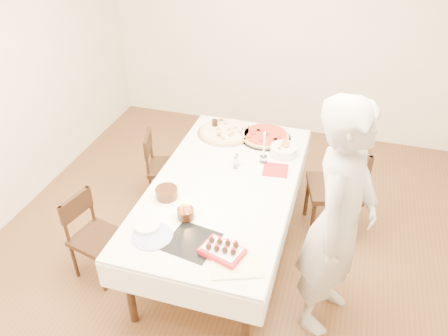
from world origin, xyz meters
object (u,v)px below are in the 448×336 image
(pasta_bowl, at_px, (284,150))
(layer_cake, at_px, (167,193))
(chair_left_dessert, at_px, (97,238))
(cola_glass, at_px, (215,125))
(strawberry_box, at_px, (222,251))
(dining_table, at_px, (224,217))
(taper_candle, at_px, (264,147))
(pizza_pepperoni, at_px, (265,136))
(chair_left_savory, at_px, (166,167))
(person, at_px, (339,223))
(pizza_white, at_px, (226,132))
(birthday_cake, at_px, (185,210))
(chair_right_savory, at_px, (334,188))

(pasta_bowl, xyz_separation_m, layer_cake, (-0.76, -0.89, -0.00))
(chair_left_dessert, relative_size, cola_glass, 7.12)
(cola_glass, xyz_separation_m, strawberry_box, (0.56, -1.60, -0.02))
(dining_table, xyz_separation_m, taper_candle, (0.24, 0.40, 0.53))
(dining_table, xyz_separation_m, pizza_pepperoni, (0.17, 0.80, 0.40))
(pizza_pepperoni, bearing_deg, chair_left_savory, -165.59)
(dining_table, xyz_separation_m, pasta_bowl, (0.39, 0.56, 0.42))
(chair_left_dessert, bearing_deg, chair_left_savory, -84.47)
(person, distance_m, pizza_pepperoni, 1.47)
(pizza_white, relative_size, pizza_pepperoni, 1.12)
(taper_candle, bearing_deg, birthday_cake, -113.30)
(dining_table, height_order, pizza_pepperoni, pizza_pepperoni)
(dining_table, height_order, chair_right_savory, chair_right_savory)
(chair_left_savory, xyz_separation_m, chair_left_dessert, (-0.14, -1.12, 0.00))
(taper_candle, xyz_separation_m, strawberry_box, (-0.02, -1.17, -0.12))
(taper_candle, relative_size, strawberry_box, 1.11)
(dining_table, relative_size, pasta_bowl, 8.97)
(dining_table, relative_size, pizza_pepperoni, 4.34)
(dining_table, distance_m, chair_left_dessert, 1.08)
(pizza_white, distance_m, cola_glass, 0.14)
(person, distance_m, taper_candle, 1.09)
(pizza_white, height_order, layer_cake, layer_cake)
(dining_table, distance_m, chair_left_savory, 0.96)
(strawberry_box, bearing_deg, cola_glass, 109.28)
(chair_right_savory, relative_size, cola_glass, 8.97)
(pasta_bowl, distance_m, taper_candle, 0.25)
(dining_table, bearing_deg, pizza_pepperoni, 77.96)
(pizza_pepperoni, height_order, birthday_cake, birthday_cake)
(pizza_white, xyz_separation_m, layer_cake, (-0.16, -1.10, 0.02))
(chair_left_savory, bearing_deg, cola_glass, -166.49)
(pizza_pepperoni, bearing_deg, strawberry_box, -88.23)
(layer_cake, distance_m, strawberry_box, 0.75)
(person, relative_size, birthday_cake, 13.55)
(chair_left_dessert, bearing_deg, cola_glass, -100.05)
(chair_right_savory, height_order, layer_cake, chair_right_savory)
(cola_glass, bearing_deg, chair_right_savory, -12.65)
(chair_right_savory, xyz_separation_m, chair_left_dessert, (-1.80, -1.11, -0.10))
(chair_right_savory, bearing_deg, layer_cake, -160.09)
(chair_right_savory, distance_m, pizza_white, 1.16)
(strawberry_box, bearing_deg, pizza_pepperoni, 91.77)
(chair_left_dessert, distance_m, pasta_bowl, 1.78)
(chair_left_dessert, bearing_deg, pizza_pepperoni, -115.87)
(dining_table, bearing_deg, birthday_cake, -105.95)
(pizza_pepperoni, bearing_deg, person, -58.41)
(pizza_white, relative_size, layer_cake, 2.50)
(person, distance_m, pasta_bowl, 1.15)
(birthday_cake, bearing_deg, cola_glass, 98.38)
(chair_left_savory, bearing_deg, chair_right_savory, 162.37)
(chair_right_savory, relative_size, pasta_bowl, 4.04)
(pasta_bowl, xyz_separation_m, taper_candle, (-0.15, -0.17, 0.11))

